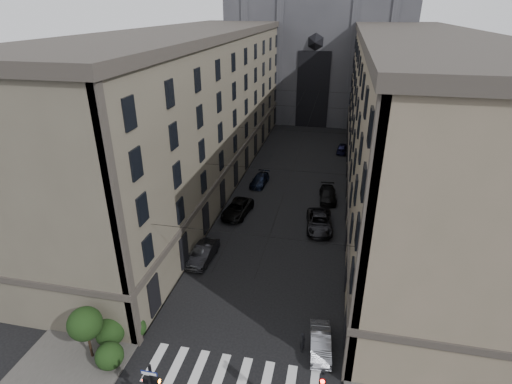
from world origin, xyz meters
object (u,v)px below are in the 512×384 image
Objects in this scene: car_left_far at (260,180)px; car_right_midfar at (328,195)px; gothic_tower at (320,25)px; car_right_far at (342,149)px; car_left_midnear at (204,253)px; pedestrian at (303,342)px; car_left_near at (200,253)px; car_right_midnear at (319,222)px; car_right_near at (320,343)px; car_left_midfar at (237,209)px.

car_right_midfar reaches higher than car_left_far.
car_left_far is at bearing 157.82° from car_right_midfar.
car_right_far is (6.20, -25.18, -17.13)m from gothic_tower.
car_right_far is (12.03, 32.94, -0.08)m from car_left_midnear.
car_right_midfar is 23.97m from pedestrian.
car_right_midnear is (10.35, 8.11, 0.02)m from car_left_near.
pedestrian is at bearing -96.27° from car_right_midfar.
car_left_near is 0.94× the size of car_right_midfar.
gothic_tower is 69.02m from car_right_near.
gothic_tower reaches higher than car_right_midnear.
car_right_near is at bearing -65.62° from car_left_far.
car_left_near is 13.55m from pedestrian.
car_right_far is at bearing 73.27° from car_left_midnear.
car_right_near is at bearing -91.70° from car_right_midnear.
car_right_midfar is (4.77, -42.99, -17.10)m from gothic_tower.
pedestrian reaches higher than car_left_far.
car_right_midnear is at bearing 4.34° from pedestrian.
car_left_midfar is 1.19× the size of car_left_far.
car_left_midnear is 1.15× the size of car_right_far.
car_left_midnear is 13.37m from pedestrian.
car_right_near is (5.36, -66.64, -17.15)m from gothic_tower.
car_left_midnear reaches higher than car_right_midfar.
car_left_near reaches higher than car_right_far.
car_left_near is at bearing -161.60° from car_left_midnear.
car_right_midnear is 7.13m from car_right_midfar.
car_right_midnear reaches higher than car_left_far.
pedestrian reaches higher than car_left_midfar.
car_right_midfar is at bearing 59.43° from car_left_near.
car_left_midfar reaches higher than car_left_far.
car_left_far reaches higher than car_right_near.
car_left_midnear is 0.94× the size of car_right_midfar.
car_left_midnear is at bearing -90.70° from car_left_far.
gothic_tower reaches higher than car_right_far.
car_left_far is 0.79× the size of car_right_midnear.
car_left_far is (1.95, 18.01, -0.12)m from car_left_near.
car_left_near reaches higher than car_left_midnear.
car_left_near is (-6.15, -58.21, -17.03)m from gothic_tower.
car_left_midfar is 20.52m from car_right_near.
pedestrian reaches higher than car_right_midfar.
car_left_near is 2.88× the size of pedestrian.
car_right_midfar is at bearing -12.76° from car_left_far.
car_left_midfar reaches higher than car_right_near.
gothic_tower reaches higher than car_right_midfar.
car_right_midnear reaches higher than car_left_near.
car_left_midfar is 0.93× the size of car_right_midnear.
car_left_midnear is at bearing -147.06° from car_right_midnear.
car_right_midnear is (4.20, -50.10, -17.01)m from gothic_tower.
car_right_midfar is at bearing -89.19° from car_right_far.
car_right_midnear reaches higher than pedestrian.
car_left_far is 18.27m from car_right_far.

